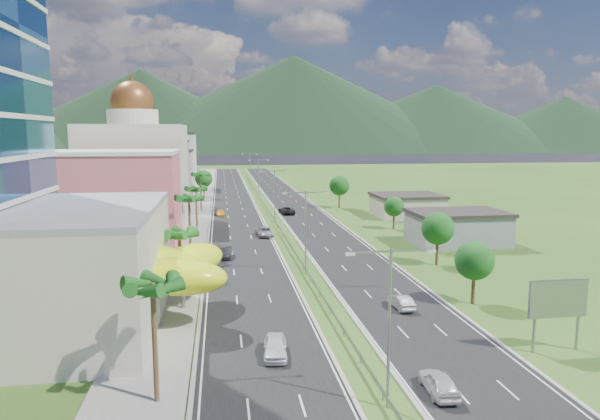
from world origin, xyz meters
name	(u,v)px	position (x,y,z in m)	size (l,w,h in m)	color
ground	(319,296)	(0.00, 0.00, 0.00)	(500.00, 500.00, 0.00)	#2D5119
road_left	(233,200)	(-7.50, 90.00, 0.02)	(11.00, 260.00, 0.04)	black
road_right	(287,199)	(7.50, 90.00, 0.02)	(11.00, 260.00, 0.04)	black
sidewalk_left	(198,200)	(-17.00, 90.00, 0.06)	(7.00, 260.00, 0.12)	gray
median_guardrail	(266,206)	(0.00, 71.99, 0.62)	(0.10, 216.06, 0.76)	gray
streetlight_median_a	(390,311)	(0.00, -25.00, 6.75)	(6.04, 0.25, 11.00)	gray
streetlight_median_b	(306,223)	(0.00, 10.00, 6.75)	(6.04, 0.25, 11.00)	gray
streetlight_median_c	(275,191)	(0.00, 50.00, 6.75)	(6.04, 0.25, 11.00)	gray
streetlight_median_d	(259,174)	(0.00, 95.00, 6.75)	(6.04, 0.25, 11.00)	gray
streetlight_median_e	(250,165)	(0.00, 140.00, 6.75)	(6.04, 0.25, 11.00)	gray
lime_canopy	(129,269)	(-20.00, -4.00, 4.99)	(18.00, 15.00, 7.40)	#D6E916
pink_shophouse	(114,201)	(-28.00, 32.00, 7.50)	(20.00, 15.00, 15.00)	#D6575F
domed_building	(135,168)	(-28.00, 55.00, 11.35)	(20.00, 20.00, 28.70)	#BFB49E
midrise_grey	(155,175)	(-27.00, 80.00, 8.00)	(16.00, 15.00, 16.00)	gray
midrise_beige	(164,174)	(-27.00, 102.00, 6.50)	(16.00, 15.00, 13.00)	#BCB49B
midrise_white	(171,161)	(-27.00, 125.00, 9.00)	(16.00, 15.00, 18.00)	silver
billboard	(558,301)	(17.00, -18.00, 4.42)	(5.20, 0.35, 6.20)	gray
shed_near	(457,229)	(28.00, 25.00, 2.50)	(15.00, 10.00, 5.00)	gray
shed_far	(407,207)	(30.00, 55.00, 2.20)	(14.00, 12.00, 4.40)	#BCB49B
palm_tree_a	(153,290)	(-15.50, -22.00, 8.02)	(3.60, 3.60, 9.10)	#47301C
palm_tree_b	(179,236)	(-15.50, 2.00, 7.06)	(3.60, 3.60, 8.10)	#47301C
palm_tree_c	(189,201)	(-15.50, 22.00, 8.50)	(3.60, 3.60, 9.60)	#47301C
palm_tree_d	(196,191)	(-15.50, 45.00, 7.54)	(3.60, 3.60, 8.60)	#47301C
palm_tree_e	(200,176)	(-15.50, 70.00, 8.31)	(3.60, 3.60, 9.40)	#47301C
leafy_tree_lfar	(204,179)	(-15.50, 95.00, 5.58)	(4.90, 4.90, 8.05)	#47301C
leafy_tree_ra	(474,261)	(16.00, -5.00, 4.78)	(4.20, 4.20, 6.90)	#47301C
leafy_tree_rb	(438,229)	(19.00, 12.00, 5.18)	(4.55, 4.55, 7.47)	#47301C
leafy_tree_rc	(394,207)	(22.00, 40.00, 4.37)	(3.85, 3.85, 6.33)	#47301C
leafy_tree_rd	(339,186)	(18.00, 70.00, 5.58)	(4.90, 4.90, 8.05)	#47301C
mountain_ridge	(295,152)	(60.00, 450.00, 0.00)	(860.00, 140.00, 90.00)	black
car_white_near_left	(275,347)	(-6.65, -15.62, 0.85)	(1.91, 4.74, 1.62)	white
car_dark_left	(226,253)	(-10.33, 20.65, 0.80)	(1.62, 4.64, 1.53)	black
car_silver_mid_left	(265,232)	(-3.22, 36.43, 0.84)	(2.67, 5.79, 1.61)	#9A9CA1
car_yellow_far_left	(221,213)	(-10.99, 61.47, 0.65)	(1.71, 4.21, 1.22)	orange
car_white_near_right	(439,383)	(4.20, -23.71, 0.83)	(1.86, 4.62, 1.57)	silver
car_silver_right	(401,302)	(7.74, -5.45, 0.77)	(1.53, 4.40, 1.45)	#929498
car_dark_far_right	(286,210)	(3.92, 62.26, 0.86)	(2.70, 5.87, 1.63)	black
motorcycle	(226,280)	(-10.48, 6.49, 0.60)	(0.53, 1.74, 1.11)	black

